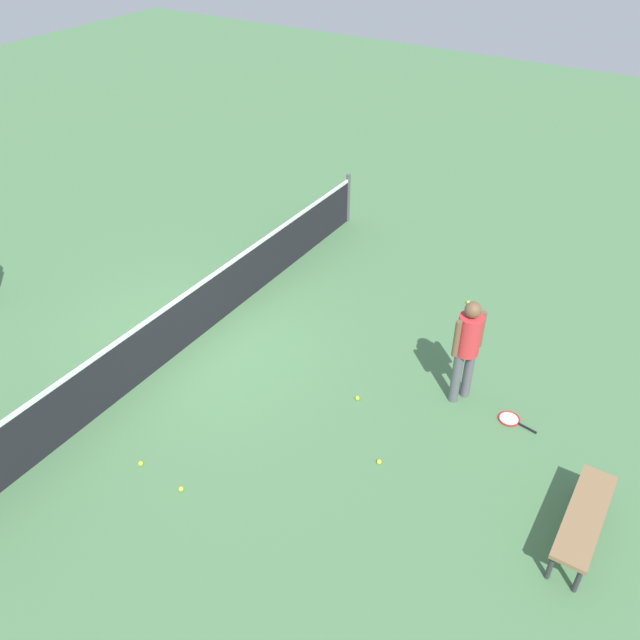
{
  "coord_description": "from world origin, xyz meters",
  "views": [
    {
      "loc": [
        -6.18,
        -6.31,
        6.63
      ],
      "look_at": [
        0.49,
        -2.12,
        0.9
      ],
      "focal_mm": 36.63,
      "sensor_mm": 36.0,
      "label": 1
    }
  ],
  "objects_px": {
    "player_near_side": "(467,344)",
    "tennis_ball_by_net": "(379,462)",
    "tennis_ball_stray_left": "(181,489)",
    "tennis_ball_baseline": "(357,398)",
    "tennis_racket_near_player": "(511,420)",
    "tennis_ball_near_player": "(468,302)",
    "tennis_ball_midcourt": "(141,463)",
    "courtside_bench": "(584,518)"
  },
  "relations": [
    {
      "from": "tennis_ball_near_player",
      "to": "tennis_ball_baseline",
      "type": "height_order",
      "value": "same"
    },
    {
      "from": "tennis_ball_baseline",
      "to": "tennis_ball_stray_left",
      "type": "xyz_separation_m",
      "value": [
        -2.66,
        1.07,
        0.0
      ]
    },
    {
      "from": "tennis_ball_midcourt",
      "to": "tennis_ball_stray_left",
      "type": "height_order",
      "value": "same"
    },
    {
      "from": "tennis_ball_baseline",
      "to": "tennis_ball_stray_left",
      "type": "bearing_deg",
      "value": 158.12
    },
    {
      "from": "player_near_side",
      "to": "tennis_ball_by_net",
      "type": "distance_m",
      "value": 2.06
    },
    {
      "from": "tennis_ball_baseline",
      "to": "courtside_bench",
      "type": "xyz_separation_m",
      "value": [
        -0.73,
        -3.37,
        0.38
      ]
    },
    {
      "from": "tennis_ball_near_player",
      "to": "courtside_bench",
      "type": "distance_m",
      "value": 4.94
    },
    {
      "from": "player_near_side",
      "to": "courtside_bench",
      "type": "distance_m",
      "value": 2.71
    },
    {
      "from": "tennis_racket_near_player",
      "to": "tennis_ball_near_player",
      "type": "distance_m",
      "value": 2.93
    },
    {
      "from": "player_near_side",
      "to": "tennis_ball_stray_left",
      "type": "distance_m",
      "value": 4.31
    },
    {
      "from": "player_near_side",
      "to": "tennis_ball_by_net",
      "type": "height_order",
      "value": "player_near_side"
    },
    {
      "from": "player_near_side",
      "to": "tennis_ball_midcourt",
      "type": "relative_size",
      "value": 25.76
    },
    {
      "from": "tennis_ball_by_net",
      "to": "tennis_ball_stray_left",
      "type": "distance_m",
      "value": 2.58
    },
    {
      "from": "tennis_racket_near_player",
      "to": "courtside_bench",
      "type": "xyz_separation_m",
      "value": [
        -1.52,
        -1.31,
        0.4
      ]
    },
    {
      "from": "tennis_ball_by_net",
      "to": "tennis_ball_midcourt",
      "type": "distance_m",
      "value": 3.15
    },
    {
      "from": "player_near_side",
      "to": "tennis_ball_baseline",
      "type": "xyz_separation_m",
      "value": [
        -0.85,
        1.25,
        -0.98
      ]
    },
    {
      "from": "tennis_ball_stray_left",
      "to": "tennis_racket_near_player",
      "type": "bearing_deg",
      "value": -42.23
    },
    {
      "from": "tennis_racket_near_player",
      "to": "tennis_ball_near_player",
      "type": "relative_size",
      "value": 9.14
    },
    {
      "from": "tennis_ball_by_net",
      "to": "tennis_ball_midcourt",
      "type": "xyz_separation_m",
      "value": [
        -1.7,
        2.65,
        0.0
      ]
    },
    {
      "from": "player_near_side",
      "to": "tennis_racket_near_player",
      "type": "distance_m",
      "value": 1.29
    },
    {
      "from": "player_near_side",
      "to": "courtside_bench",
      "type": "xyz_separation_m",
      "value": [
        -1.58,
        -2.13,
        -0.59
      ]
    },
    {
      "from": "player_near_side",
      "to": "tennis_ball_by_net",
      "type": "relative_size",
      "value": 25.76
    },
    {
      "from": "tennis_ball_near_player",
      "to": "tennis_ball_baseline",
      "type": "bearing_deg",
      "value": 172.09
    },
    {
      "from": "tennis_ball_midcourt",
      "to": "courtside_bench",
      "type": "xyz_separation_m",
      "value": [
        1.9,
        -5.18,
        0.38
      ]
    },
    {
      "from": "player_near_side",
      "to": "tennis_ball_near_player",
      "type": "relative_size",
      "value": 25.76
    },
    {
      "from": "tennis_ball_stray_left",
      "to": "player_near_side",
      "type": "bearing_deg",
      "value": -33.4
    },
    {
      "from": "tennis_racket_near_player",
      "to": "tennis_ball_midcourt",
      "type": "distance_m",
      "value": 5.16
    },
    {
      "from": "tennis_ball_near_player",
      "to": "tennis_racket_near_player",
      "type": "bearing_deg",
      "value": -146.51
    },
    {
      "from": "tennis_racket_near_player",
      "to": "tennis_ball_stray_left",
      "type": "xyz_separation_m",
      "value": [
        -3.45,
        3.13,
        0.02
      ]
    },
    {
      "from": "tennis_racket_near_player",
      "to": "courtside_bench",
      "type": "height_order",
      "value": "courtside_bench"
    },
    {
      "from": "player_near_side",
      "to": "tennis_ball_stray_left",
      "type": "xyz_separation_m",
      "value": [
        -3.51,
        2.31,
        -0.98
      ]
    },
    {
      "from": "tennis_racket_near_player",
      "to": "tennis_ball_baseline",
      "type": "xyz_separation_m",
      "value": [
        -0.79,
        2.06,
        0.02
      ]
    },
    {
      "from": "player_near_side",
      "to": "tennis_ball_stray_left",
      "type": "relative_size",
      "value": 25.76
    },
    {
      "from": "tennis_racket_near_player",
      "to": "courtside_bench",
      "type": "distance_m",
      "value": 2.05
    },
    {
      "from": "tennis_racket_near_player",
      "to": "tennis_ball_stray_left",
      "type": "relative_size",
      "value": 9.14
    },
    {
      "from": "player_near_side",
      "to": "tennis_ball_baseline",
      "type": "bearing_deg",
      "value": 124.35
    },
    {
      "from": "tennis_ball_stray_left",
      "to": "tennis_ball_by_net",
      "type": "bearing_deg",
      "value": -47.83
    },
    {
      "from": "tennis_ball_by_net",
      "to": "tennis_ball_midcourt",
      "type": "bearing_deg",
      "value": 122.65
    },
    {
      "from": "tennis_racket_near_player",
      "to": "tennis_ball_by_net",
      "type": "relative_size",
      "value": 9.14
    },
    {
      "from": "tennis_ball_midcourt",
      "to": "tennis_ball_baseline",
      "type": "distance_m",
      "value": 3.18
    },
    {
      "from": "tennis_ball_near_player",
      "to": "tennis_ball_stray_left",
      "type": "bearing_deg",
      "value": 165.56
    },
    {
      "from": "player_near_side",
      "to": "tennis_racket_near_player",
      "type": "height_order",
      "value": "player_near_side"
    }
  ]
}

